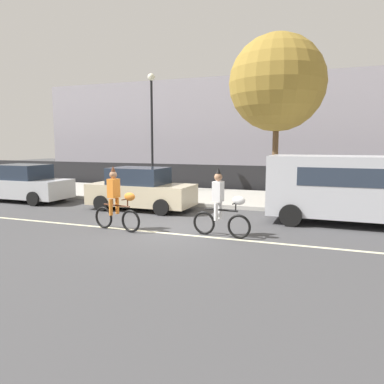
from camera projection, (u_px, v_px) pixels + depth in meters
ground_plane at (167, 229)px, 11.34m from camera, size 80.00×80.00×0.00m
road_centre_line at (160, 232)px, 10.87m from camera, size 36.00×0.14×0.01m
sidewalk_curb at (225, 197)px, 17.35m from camera, size 60.00×5.00×0.15m
fence_line at (240, 179)px, 19.96m from camera, size 40.00×0.08×1.40m
building_backdrop at (239, 131)px, 28.34m from camera, size 28.00×8.00×6.91m
parade_cyclist_orange at (117, 202)px, 11.05m from camera, size 1.71×0.53×1.92m
parade_cyclist_zebra at (222, 207)px, 10.31m from camera, size 1.72×0.50×1.92m
parked_van_silver at (353, 185)px, 11.83m from camera, size 5.00×2.22×2.18m
parked_car_silver at (25, 184)px, 16.61m from camera, size 4.10×1.92×1.64m
parked_car_beige at (141, 190)px, 14.58m from camera, size 4.10×1.92×1.64m
street_lamp_post at (152, 115)px, 18.78m from camera, size 0.36×0.36×5.86m
street_tree_near_lamp at (277, 83)px, 14.79m from camera, size 3.81×3.81×6.70m
pedestrian_onlooker at (292, 178)px, 16.85m from camera, size 0.32×0.20×1.62m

